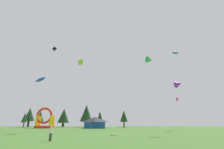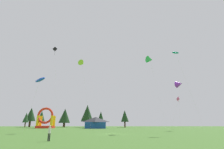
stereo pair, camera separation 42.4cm
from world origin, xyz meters
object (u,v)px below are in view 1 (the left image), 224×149
kite_green_delta (150,60)px  kite_blue_parafoil (40,80)px  inflatable_orange_dome (45,120)px  person_near_camera (51,132)px  kite_pink_diamond (178,99)px  kite_teal_parafoil (175,53)px  festival_tent (95,123)px  kite_black_diamond (55,50)px  kite_lime_delta (82,63)px  kite_purple_delta (178,84)px

kite_green_delta → kite_blue_parafoil: 28.75m
kite_green_delta → inflatable_orange_dome: size_ratio=2.65×
kite_blue_parafoil → person_near_camera: (5.87, -8.57, -8.69)m
kite_green_delta → kite_pink_diamond: (13.45, 15.69, -8.94)m
kite_teal_parafoil → festival_tent: (-21.76, 23.37, -16.93)m
kite_black_diamond → kite_blue_parafoil: size_ratio=2.46×
kite_teal_parafoil → kite_pink_diamond: kite_teal_parafoil is taller
kite_teal_parafoil → festival_tent: 36.14m
kite_blue_parafoil → kite_lime_delta: kite_lime_delta is taller
kite_green_delta → person_near_camera: size_ratio=11.06×
person_near_camera → kite_green_delta: bearing=-125.0°
kite_lime_delta → festival_tent: bearing=79.3°
inflatable_orange_dome → kite_lime_delta: bearing=-49.3°
kite_green_delta → festival_tent: bearing=131.3°
kite_purple_delta → person_near_camera: (-29.03, -28.42, -12.67)m
kite_teal_parafoil → person_near_camera: size_ratio=10.65×
kite_green_delta → person_near_camera: kite_green_delta is taller
kite_black_diamond → person_near_camera: (10.81, -27.23, -23.73)m
kite_lime_delta → kite_blue_parafoil: bearing=-107.7°
kite_blue_parafoil → festival_tent: kite_blue_parafoil is taller
kite_black_diamond → kite_pink_diamond: (42.60, 9.49, -14.75)m
kite_green_delta → kite_purple_delta: 14.02m
kite_pink_diamond → kite_purple_delta: bearing=-108.4°
kite_green_delta → festival_tent: 30.08m
kite_teal_parafoil → kite_blue_parafoil: (-29.61, -7.74, -9.15)m
kite_purple_delta → festival_tent: (-27.07, 11.25, -11.76)m
kite_blue_parafoil → kite_pink_diamond: size_ratio=0.97×
kite_teal_parafoil → kite_green_delta: (-5.39, 4.72, 0.07)m
kite_lime_delta → person_near_camera: (1.09, -23.55, -17.71)m
kite_teal_parafoil → kite_blue_parafoil: size_ratio=1.84×
kite_blue_parafoil → kite_purple_delta: (34.91, 19.86, 3.99)m
kite_green_delta → festival_tent: (-16.37, 18.65, -17.00)m
kite_teal_parafoil → kite_green_delta: kite_green_delta is taller
kite_green_delta → kite_lime_delta: kite_green_delta is taller
kite_pink_diamond → kite_purple_delta: kite_purple_delta is taller
kite_black_diamond → kite_green_delta: (29.15, -6.20, -5.81)m
kite_teal_parafoil → person_near_camera: bearing=-145.5°
kite_teal_parafoil → kite_black_diamond: bearing=162.5°
kite_pink_diamond → person_near_camera: size_ratio=5.93×
kite_teal_parafoil → kite_purple_delta: 14.20m
person_near_camera → inflatable_orange_dome: inflatable_orange_dome is taller
kite_purple_delta → kite_black_diamond: bearing=-178.3°
kite_pink_diamond → kite_lime_delta: (-32.88, -13.17, 8.74)m
kite_purple_delta → kite_lime_delta: (-30.13, -4.87, 5.04)m
kite_pink_diamond → inflatable_orange_dome: bearing=173.6°
kite_pink_diamond → inflatable_orange_dome: 49.81m
kite_lime_delta → inflatable_orange_dome: bearing=130.7°
person_near_camera → inflatable_orange_dome: bearing=-61.7°
kite_black_diamond → kite_blue_parafoil: 24.47m
kite_black_diamond → kite_purple_delta: 41.37m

